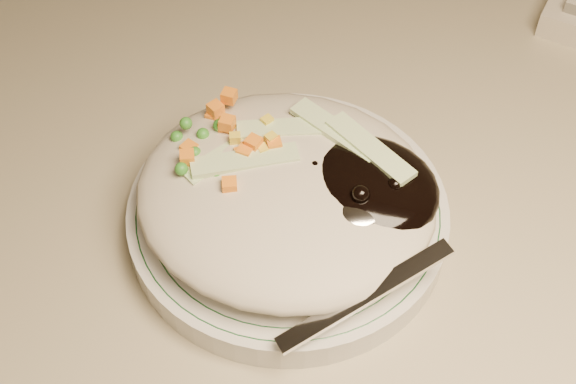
% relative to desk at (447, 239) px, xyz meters
% --- Properties ---
extents(desk, '(1.40, 0.70, 0.74)m').
position_rel_desk_xyz_m(desk, '(0.00, 0.00, 0.00)').
color(desk, gray).
rests_on(desk, ground).
extents(plate, '(0.21, 0.21, 0.02)m').
position_rel_desk_xyz_m(plate, '(-0.11, -0.17, 0.21)').
color(plate, beige).
rests_on(plate, desk).
extents(plate_rim, '(0.20, 0.20, 0.00)m').
position_rel_desk_xyz_m(plate_rim, '(-0.11, -0.17, 0.22)').
color(plate_rim, '#144723').
rests_on(plate_rim, plate).
extents(meal, '(0.21, 0.19, 0.05)m').
position_rel_desk_xyz_m(meal, '(-0.10, -0.17, 0.24)').
color(meal, '#AFA78E').
rests_on(meal, plate).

